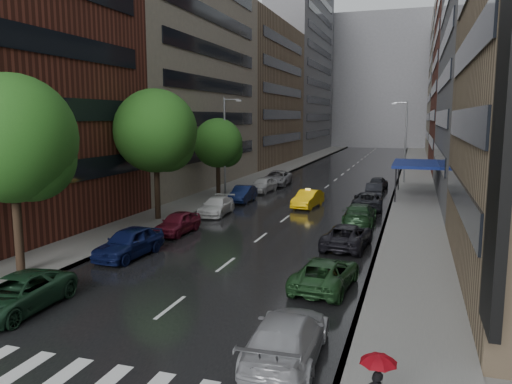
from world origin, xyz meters
TOP-DOWN VIEW (x-y plane):
  - ground at (0.00, 0.00)m, footprint 220.00×220.00m
  - road at (0.00, 50.00)m, footprint 14.00×140.00m
  - sidewalk_left at (-9.00, 50.00)m, footprint 4.00×140.00m
  - sidewalk_right at (9.00, 50.00)m, footprint 4.00×140.00m
  - buildings_left at (-15.00, 58.79)m, footprint 8.00×108.00m
  - buildings_right at (15.00, 56.70)m, footprint 8.05×109.10m
  - building_far at (0.00, 118.00)m, footprint 40.00×14.00m
  - tree_near at (-8.60, 5.49)m, footprint 5.89×5.89m
  - tree_mid at (-8.60, 18.70)m, footprint 5.88×5.88m
  - tree_far at (-8.60, 30.31)m, footprint 4.58×4.58m
  - taxi at (0.62, 27.14)m, footprint 2.05×4.50m
  - parked_cars_left at (-5.40, 22.44)m, footprint 2.93×43.05m
  - parked_cars_right at (5.40, 18.92)m, footprint 2.65×42.89m
  - street_lamp_left at (-7.72, 30.00)m, footprint 1.74×0.22m
  - street_lamp_right at (7.72, 45.00)m, footprint 1.74×0.22m
  - awning at (8.98, 35.00)m, footprint 4.00×8.00m

SIDE VIEW (x-z plane):
  - ground at x=0.00m, z-range 0.00..0.00m
  - road at x=0.00m, z-range 0.00..0.01m
  - sidewalk_left at x=-9.00m, z-range 0.00..0.15m
  - sidewalk_right at x=9.00m, z-range 0.00..0.15m
  - parked_cars_right at x=5.40m, z-range -0.04..1.46m
  - taxi at x=0.62m, z-range 0.00..1.43m
  - parked_cars_left at x=-5.40m, z-range -0.06..1.53m
  - awning at x=8.98m, z-range 1.57..4.70m
  - street_lamp_left at x=-7.72m, z-range 0.39..9.39m
  - street_lamp_right at x=7.72m, z-range 0.39..9.39m
  - tree_far at x=-8.60m, z-range 1.34..8.64m
  - tree_mid at x=-8.60m, z-range 1.73..11.11m
  - tree_near at x=-8.60m, z-range 1.73..11.11m
  - buildings_right at x=15.00m, z-range -2.97..33.03m
  - buildings_left at x=-15.00m, z-range -3.01..34.99m
  - building_far at x=0.00m, z-range 0.00..32.00m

